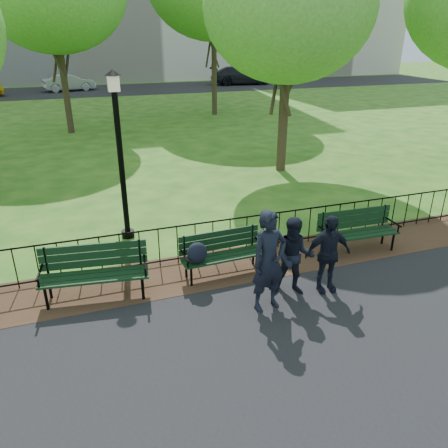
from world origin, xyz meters
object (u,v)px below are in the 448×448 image
object	(u,v)px
park_bench_main	(211,250)
sedan_dark	(240,76)
tree_near_e	(289,8)
person_right	(328,254)
park_bench_left_a	(94,266)
park_bench_right_a	(357,226)
person_left	(269,261)
sedan_silver	(69,82)
person_mid	(294,257)
lamppost	(120,152)

from	to	relation	value
park_bench_main	sedan_dark	xyz separation A→B (m)	(13.82, 34.22, 0.23)
tree_near_e	person_right	world-z (taller)	tree_near_e
park_bench_left_a	person_right	world-z (taller)	person_right
tree_near_e	sedan_dark	bearing A→B (deg)	71.84
park_bench_main	park_bench_right_a	world-z (taller)	park_bench_right_a
park_bench_main	person_left	xyz separation A→B (m)	(0.63, -1.36, 0.34)
park_bench_right_a	sedan_silver	size ratio (longest dim) A/B	0.43
park_bench_main	person_mid	size ratio (longest dim) A/B	1.14
park_bench_main	tree_near_e	distance (m)	9.34
park_bench_left_a	person_right	bearing A→B (deg)	-8.84
park_bench_main	lamppost	xyz separation A→B (m)	(-1.36, 2.52, 1.52)
person_right	lamppost	bearing A→B (deg)	136.32
lamppost	sedan_dark	world-z (taller)	lamppost
tree_near_e	sedan_dark	world-z (taller)	tree_near_e
park_bench_right_a	tree_near_e	xyz separation A→B (m)	(1.24, 6.43, 4.75)
park_bench_main	park_bench_right_a	bearing A→B (deg)	-1.13
park_bench_main	park_bench_right_a	xyz separation A→B (m)	(3.49, 0.09, -0.01)
park_bench_main	person_left	distance (m)	1.54
park_bench_right_a	sedan_dark	bearing A→B (deg)	75.58
park_bench_right_a	park_bench_main	bearing A→B (deg)	-176.14
tree_near_e	lamppost	bearing A→B (deg)	-146.75
park_bench_left_a	sedan_dark	distance (m)	37.77
park_bench_main	park_bench_left_a	size ratio (longest dim) A/B	0.87
person_left	person_right	xyz separation A→B (m)	(1.30, 0.17, -0.16)
tree_near_e	person_right	xyz separation A→B (m)	(-2.80, -7.70, -4.56)
sedan_dark	tree_near_e	bearing A→B (deg)	166.94
park_bench_main	park_bench_left_a	world-z (taller)	park_bench_left_a
park_bench_main	lamppost	size ratio (longest dim) A/B	0.45
lamppost	person_right	xyz separation A→B (m)	(3.29, -3.71, -1.34)
park_bench_right_a	lamppost	bearing A→B (deg)	155.79
park_bench_main	tree_near_e	world-z (taller)	tree_near_e
person_right	park_bench_left_a	bearing A→B (deg)	168.37
park_bench_left_a	lamppost	world-z (taller)	lamppost
park_bench_right_a	lamppost	world-z (taller)	lamppost
park_bench_main	tree_near_e	xyz separation A→B (m)	(4.74, 6.51, 4.74)
sedan_silver	person_mid	bearing A→B (deg)	172.64
sedan_silver	person_left	bearing A→B (deg)	171.56
person_left	sedan_silver	distance (m)	35.61
tree_near_e	sedan_silver	size ratio (longest dim) A/B	1.78
person_mid	sedan_silver	world-z (taller)	person_mid
tree_near_e	person_mid	bearing A→B (deg)	-114.42
lamppost	person_right	bearing A→B (deg)	-48.40
person_mid	tree_near_e	bearing A→B (deg)	88.74
lamppost	sedan_dark	size ratio (longest dim) A/B	0.68
lamppost	park_bench_main	bearing A→B (deg)	-61.69
park_bench_main	sedan_dark	size ratio (longest dim) A/B	0.31
person_mid	park_bench_main	bearing A→B (deg)	162.97
tree_near_e	person_left	world-z (taller)	tree_near_e
person_mid	sedan_dark	bearing A→B (deg)	93.61
sedan_silver	sedan_dark	world-z (taller)	sedan_dark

